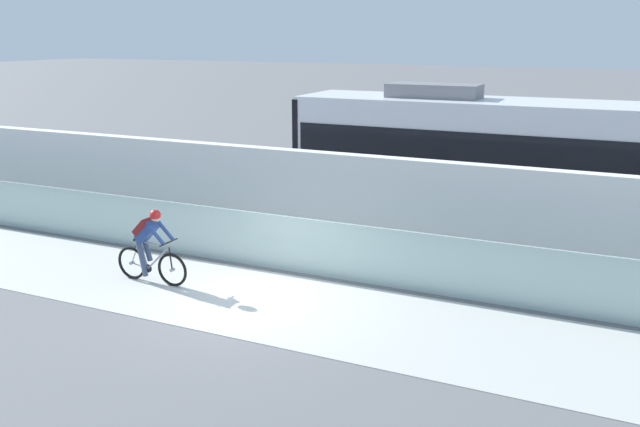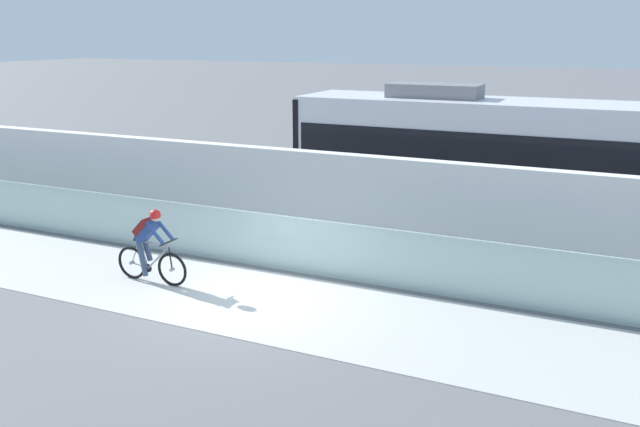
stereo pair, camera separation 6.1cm
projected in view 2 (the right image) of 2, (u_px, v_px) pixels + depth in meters
The scene contains 8 objects.
ground_plane at pixel (248, 300), 13.25m from camera, with size 200.00×200.00×0.00m, color slate.
bike_path_deck at pixel (248, 300), 13.25m from camera, with size 32.00×3.20×0.01m, color beige.
glass_parapet at pixel (291, 244), 14.71m from camera, with size 32.00×0.05×1.25m, color #ADC6C1.
concrete_barrier_wall at pixel (325, 201), 16.14m from camera, with size 32.00×0.36×2.38m, color white.
tram_rail_near at pixel (362, 223), 18.62m from camera, with size 32.00×0.08×0.01m, color #595654.
tram_rail_far at pixel (380, 211), 19.88m from camera, with size 32.00×0.08×0.01m, color #595654.
tram at pixel (506, 162), 17.27m from camera, with size 11.06×2.54×3.81m.
cyclist_on_bike at pixel (150, 246), 14.00m from camera, with size 1.77×0.58×1.61m.
Camera 2 is at (6.49, -10.61, 5.09)m, focal length 37.75 mm.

